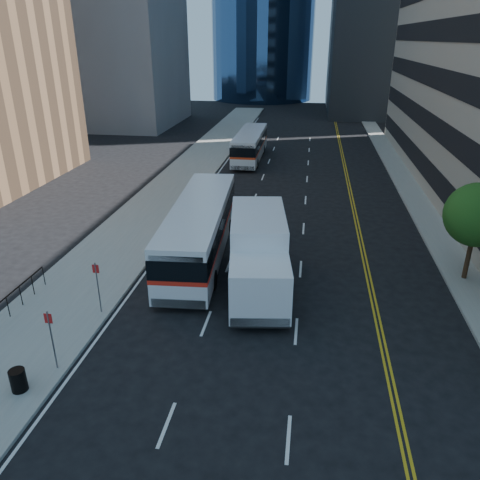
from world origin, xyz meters
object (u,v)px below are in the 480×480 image
at_px(bus_rear, 250,145).
at_px(trash_can, 18,380).
at_px(street_tree, 477,215).
at_px(bus_front, 200,228).
at_px(box_truck, 258,254).

distance_m(bus_rear, trash_can, 36.02).
height_order(street_tree, bus_front, street_tree).
height_order(street_tree, box_truck, street_tree).
relative_size(bus_front, box_truck, 1.58).
bearing_deg(box_truck, street_tree, 5.79).
xyz_separation_m(street_tree, bus_front, (-14.29, 0.74, -1.87)).
bearing_deg(trash_can, bus_front, 72.51).
xyz_separation_m(bus_front, box_truck, (3.72, -3.32, 0.18)).
distance_m(street_tree, box_truck, 11.01).
height_order(bus_rear, trash_can, bus_rear).
bearing_deg(trash_can, box_truck, 49.35).
bearing_deg(bus_rear, box_truck, -81.79).
bearing_deg(box_truck, bus_rear, 90.42).
xyz_separation_m(bus_rear, trash_can, (-3.55, -35.83, -0.99)).
distance_m(bus_front, bus_rear, 23.76).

